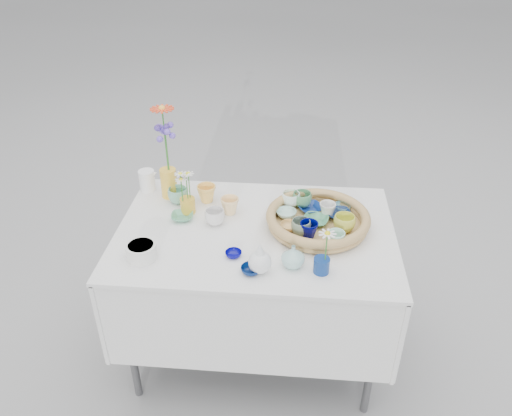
# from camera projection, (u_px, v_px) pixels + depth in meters

# --- Properties ---
(ground) EXTENTS (80.00, 80.00, 0.00)m
(ground) POSITION_uv_depth(u_px,v_px,m) (256.00, 347.00, 2.67)
(ground) COLOR #A3A3A3
(display_table) EXTENTS (1.26, 0.86, 0.77)m
(display_table) POSITION_uv_depth(u_px,v_px,m) (256.00, 347.00, 2.67)
(display_table) COLOR white
(display_table) RESTS_ON ground
(wicker_tray) EXTENTS (0.47, 0.47, 0.08)m
(wicker_tray) POSITION_uv_depth(u_px,v_px,m) (318.00, 220.00, 2.27)
(wicker_tray) COLOR olive
(wicker_tray) RESTS_ON display_table
(tray_ceramic_0) EXTENTS (0.15, 0.15, 0.03)m
(tray_ceramic_0) POSITION_uv_depth(u_px,v_px,m) (310.00, 208.00, 2.36)
(tray_ceramic_0) COLOR navy
(tray_ceramic_0) RESTS_ON wicker_tray
(tray_ceramic_1) EXTENTS (0.13, 0.13, 0.03)m
(tray_ceramic_1) POSITION_uv_depth(u_px,v_px,m) (339.00, 214.00, 2.32)
(tray_ceramic_1) COLOR #0D2045
(tray_ceramic_1) RESTS_ON wicker_tray
(tray_ceramic_2) EXTENTS (0.11, 0.11, 0.08)m
(tray_ceramic_2) POSITION_uv_depth(u_px,v_px,m) (344.00, 223.00, 2.21)
(tray_ceramic_2) COLOR #CACD45
(tray_ceramic_2) RESTS_ON wicker_tray
(tray_ceramic_3) EXTENTS (0.14, 0.14, 0.03)m
(tray_ceramic_3) POSITION_uv_depth(u_px,v_px,m) (316.00, 220.00, 2.28)
(tray_ceramic_3) COLOR #458E64
(tray_ceramic_3) RESTS_ON wicker_tray
(tray_ceramic_4) EXTENTS (0.12, 0.12, 0.07)m
(tray_ceramic_4) POSITION_uv_depth(u_px,v_px,m) (301.00, 227.00, 2.19)
(tray_ceramic_4) COLOR slate
(tray_ceramic_4) RESTS_ON wicker_tray
(tray_ceramic_5) EXTENTS (0.10, 0.10, 0.03)m
(tray_ceramic_5) POSITION_uv_depth(u_px,v_px,m) (286.00, 214.00, 2.32)
(tray_ceramic_5) COLOR #A4CFC2
(tray_ceramic_5) RESTS_ON wicker_tray
(tray_ceramic_6) EXTENTS (0.12, 0.12, 0.07)m
(tray_ceramic_6) POSITION_uv_depth(u_px,v_px,m) (291.00, 199.00, 2.39)
(tray_ceramic_6) COLOR white
(tray_ceramic_6) RESTS_ON wicker_tray
(tray_ceramic_7) EXTENTS (0.10, 0.10, 0.07)m
(tray_ceramic_7) POSITION_uv_depth(u_px,v_px,m) (327.00, 210.00, 2.31)
(tray_ceramic_7) COLOR white
(tray_ceramic_7) RESTS_ON wicker_tray
(tray_ceramic_8) EXTENTS (0.11, 0.11, 0.02)m
(tray_ceramic_8) POSITION_uv_depth(u_px,v_px,m) (342.00, 207.00, 2.38)
(tray_ceramic_8) COLOR #7ECEE8
(tray_ceramic_8) RESTS_ON wicker_tray
(tray_ceramic_9) EXTENTS (0.10, 0.10, 0.07)m
(tray_ceramic_9) POSITION_uv_depth(u_px,v_px,m) (309.00, 230.00, 2.17)
(tray_ceramic_9) COLOR #00024A
(tray_ceramic_9) RESTS_ON wicker_tray
(tray_ceramic_10) EXTENTS (0.11, 0.11, 0.03)m
(tray_ceramic_10) POSITION_uv_depth(u_px,v_px,m) (290.00, 226.00, 2.24)
(tray_ceramic_10) COLOR tan
(tray_ceramic_10) RESTS_ON wicker_tray
(tray_ceramic_11) EXTENTS (0.08, 0.08, 0.07)m
(tray_ceramic_11) POSITION_uv_depth(u_px,v_px,m) (336.00, 239.00, 2.12)
(tray_ceramic_11) COLOR #A1DEC1
(tray_ceramic_11) RESTS_ON wicker_tray
(tray_ceramic_12) EXTENTS (0.10, 0.10, 0.07)m
(tray_ceramic_12) POSITION_uv_depth(u_px,v_px,m) (302.00, 199.00, 2.39)
(tray_ceramic_12) COLOR #4E8F5F
(tray_ceramic_12) RESTS_ON wicker_tray
(loose_ceramic_0) EXTENTS (0.12, 0.12, 0.09)m
(loose_ceramic_0) POSITION_uv_depth(u_px,v_px,m) (207.00, 194.00, 2.46)
(loose_ceramic_0) COLOR #FEC458
(loose_ceramic_0) RESTS_ON display_table
(loose_ceramic_1) EXTENTS (0.12, 0.12, 0.08)m
(loose_ceramic_1) POSITION_uv_depth(u_px,v_px,m) (230.00, 206.00, 2.37)
(loose_ceramic_1) COLOR #FFD58F
(loose_ceramic_1) RESTS_ON display_table
(loose_ceramic_2) EXTENTS (0.12, 0.12, 0.03)m
(loose_ceramic_2) POSITION_uv_depth(u_px,v_px,m) (182.00, 217.00, 2.34)
(loose_ceramic_2) COLOR #57A37B
(loose_ceramic_2) RESTS_ON display_table
(loose_ceramic_3) EXTENTS (0.12, 0.12, 0.07)m
(loose_ceramic_3) POSITION_uv_depth(u_px,v_px,m) (215.00, 217.00, 2.29)
(loose_ceramic_3) COLOR silver
(loose_ceramic_3) RESTS_ON display_table
(loose_ceramic_4) EXTENTS (0.08, 0.08, 0.02)m
(loose_ceramic_4) POSITION_uv_depth(u_px,v_px,m) (233.00, 254.00, 2.10)
(loose_ceramic_4) COLOR #040274
(loose_ceramic_4) RESTS_ON display_table
(loose_ceramic_5) EXTENTS (0.12, 0.12, 0.08)m
(loose_ceramic_5) POSITION_uv_depth(u_px,v_px,m) (178.00, 195.00, 2.45)
(loose_ceramic_5) COLOR #71B294
(loose_ceramic_5) RESTS_ON display_table
(loose_ceramic_6) EXTENTS (0.10, 0.10, 0.03)m
(loose_ceramic_6) POSITION_uv_depth(u_px,v_px,m) (251.00, 270.00, 2.01)
(loose_ceramic_6) COLOR #051C54
(loose_ceramic_6) RESTS_ON display_table
(fluted_bowl) EXTENTS (0.16, 0.16, 0.07)m
(fluted_bowl) POSITION_uv_depth(u_px,v_px,m) (142.00, 251.00, 2.08)
(fluted_bowl) COLOR silver
(fluted_bowl) RESTS_ON display_table
(bud_vase_paleblue) EXTENTS (0.10, 0.10, 0.14)m
(bud_vase_paleblue) POSITION_uv_depth(u_px,v_px,m) (260.00, 257.00, 1.98)
(bud_vase_paleblue) COLOR white
(bud_vase_paleblue) RESTS_ON display_table
(bud_vase_seafoam) EXTENTS (0.11, 0.11, 0.10)m
(bud_vase_seafoam) POSITION_uv_depth(u_px,v_px,m) (293.00, 256.00, 2.02)
(bud_vase_seafoam) COLOR #96C5BF
(bud_vase_seafoam) RESTS_ON display_table
(bud_vase_cobalt) EXTENTS (0.08, 0.08, 0.07)m
(bud_vase_cobalt) POSITION_uv_depth(u_px,v_px,m) (321.00, 265.00, 2.00)
(bud_vase_cobalt) COLOR navy
(bud_vase_cobalt) RESTS_ON display_table
(single_daisy) EXTENTS (0.10, 0.10, 0.14)m
(single_daisy) POSITION_uv_depth(u_px,v_px,m) (326.00, 247.00, 1.95)
(single_daisy) COLOR white
(single_daisy) RESTS_ON bud_vase_cobalt
(tall_vase_yellow) EXTENTS (0.09, 0.09, 0.15)m
(tall_vase_yellow) POSITION_uv_depth(u_px,v_px,m) (169.00, 183.00, 2.48)
(tall_vase_yellow) COLOR yellow
(tall_vase_yellow) RESTS_ON display_table
(gerbera) EXTENTS (0.14, 0.14, 0.33)m
(gerbera) POSITION_uv_depth(u_px,v_px,m) (165.00, 140.00, 2.36)
(gerbera) COLOR #E5421F
(gerbera) RESTS_ON tall_vase_yellow
(hydrangea) EXTENTS (0.08, 0.08, 0.27)m
(hydrangea) POSITION_uv_depth(u_px,v_px,m) (167.00, 152.00, 2.39)
(hydrangea) COLOR #493397
(hydrangea) RESTS_ON tall_vase_yellow
(white_pitcher) EXTENTS (0.13, 0.10, 0.11)m
(white_pitcher) POSITION_uv_depth(u_px,v_px,m) (147.00, 181.00, 2.55)
(white_pitcher) COLOR white
(white_pitcher) RESTS_ON display_table
(daisy_cup) EXTENTS (0.07, 0.07, 0.08)m
(daisy_cup) POSITION_uv_depth(u_px,v_px,m) (188.00, 205.00, 2.37)
(daisy_cup) COLOR gold
(daisy_cup) RESTS_ON display_table
(daisy_posy) EXTENTS (0.09, 0.09, 0.16)m
(daisy_posy) POSITION_uv_depth(u_px,v_px,m) (184.00, 184.00, 2.31)
(daisy_posy) COLOR white
(daisy_posy) RESTS_ON daisy_cup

